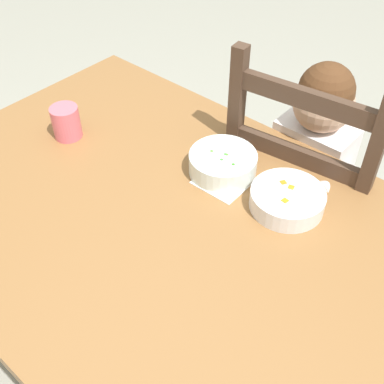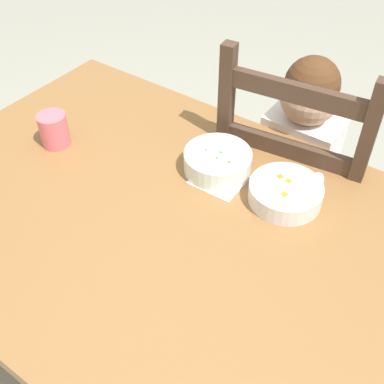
{
  "view_description": "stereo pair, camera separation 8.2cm",
  "coord_description": "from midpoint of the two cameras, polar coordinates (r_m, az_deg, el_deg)",
  "views": [
    {
      "loc": [
        0.62,
        -0.57,
        1.58
      ],
      "look_at": [
        0.07,
        0.07,
        0.79
      ],
      "focal_mm": 45.21,
      "sensor_mm": 36.0,
      "label": 1
    },
    {
      "loc": [
        0.56,
        -0.62,
        1.58
      ],
      "look_at": [
        0.07,
        0.07,
        0.79
      ],
      "focal_mm": 45.21,
      "sensor_mm": 36.0,
      "label": 2
    }
  ],
  "objects": [
    {
      "name": "drinking_cup",
      "position": [
        1.41,
        -17.6,
        6.96
      ],
      "size": [
        0.08,
        0.08,
        0.09
      ],
      "primitive_type": "cylinder",
      "color": "#E46677",
      "rests_on": "dining_table"
    },
    {
      "name": "dining_table",
      "position": [
        1.26,
        -6.37,
        -5.43
      ],
      "size": [
        1.31,
        0.93,
        0.74
      ],
      "color": "olive",
      "rests_on": "ground"
    },
    {
      "name": "spoon",
      "position": [
        1.23,
        7.11,
        0.26
      ],
      "size": [
        0.14,
        0.05,
        0.01
      ],
      "color": "silver",
      "rests_on": "dining_table"
    },
    {
      "name": "bowl_of_peas",
      "position": [
        1.26,
        1.18,
        3.61
      ],
      "size": [
        0.18,
        0.18,
        0.06
      ],
      "color": "white",
      "rests_on": "dining_table"
    },
    {
      "name": "ground_plane",
      "position": [
        1.79,
        -4.72,
        -19.13
      ],
      "size": [
        8.0,
        8.0,
        0.0
      ],
      "primitive_type": "plane",
      "color": "#9A988A"
    },
    {
      "name": "dining_chair",
      "position": [
        1.62,
        10.07,
        -0.5
      ],
      "size": [
        0.47,
        0.47,
        1.03
      ],
      "color": "#483326",
      "rests_on": "ground"
    },
    {
      "name": "bowl_of_carrots",
      "position": [
        1.2,
        9.04,
        -0.14
      ],
      "size": [
        0.18,
        0.18,
        0.05
      ],
      "color": "white",
      "rests_on": "dining_table"
    },
    {
      "name": "paper_napkin",
      "position": [
        1.25,
        1.3,
        1.36
      ],
      "size": [
        0.13,
        0.12,
        0.0
      ],
      "primitive_type": "cube",
      "rotation": [
        0.0,
        0.0,
        0.02
      ],
      "color": "white",
      "rests_on": "dining_table"
    },
    {
      "name": "child_figure",
      "position": [
        1.52,
        10.51,
        3.85
      ],
      "size": [
        0.32,
        0.31,
        0.96
      ],
      "color": "white",
      "rests_on": "ground"
    }
  ]
}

